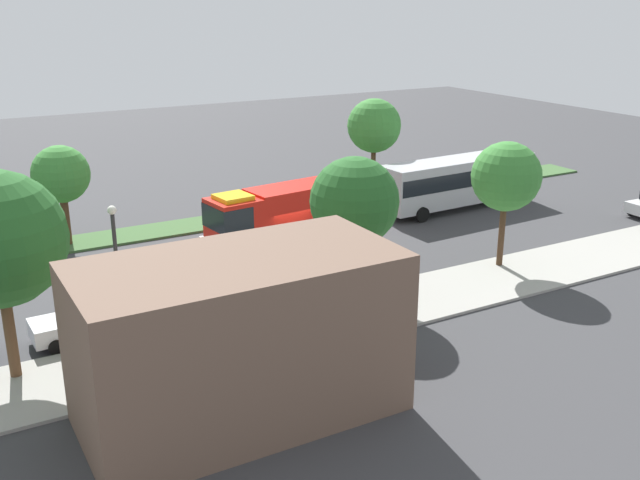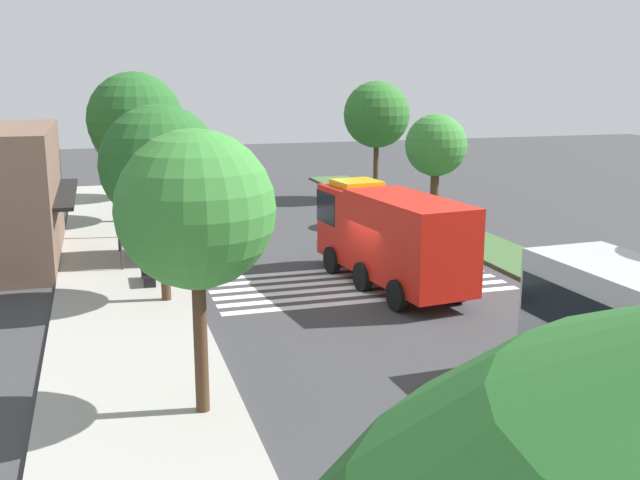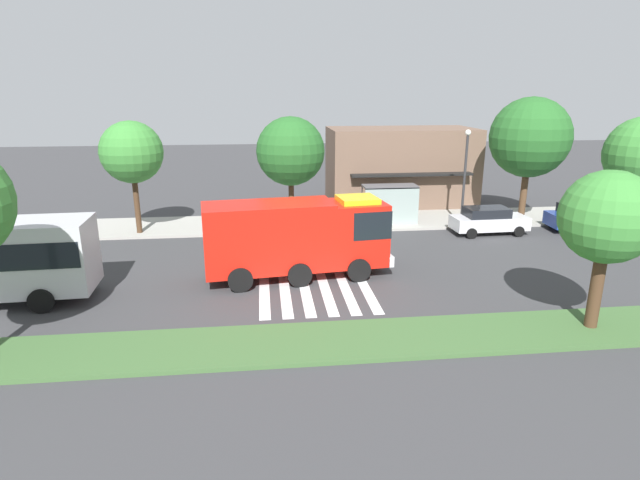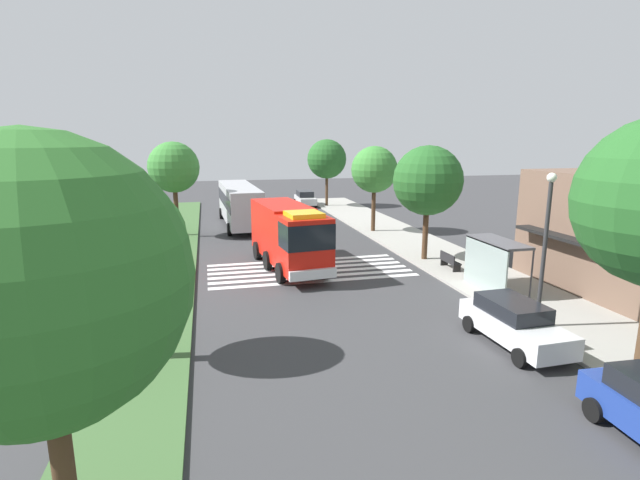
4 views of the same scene
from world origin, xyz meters
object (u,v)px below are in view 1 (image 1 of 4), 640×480
object	(u,v)px
parked_car_mid	(88,319)
street_lamp	(117,265)
fire_truck	(275,216)
median_tree_west	(61,175)
bus_stop_shelter	(231,292)
bench_near_shelter	(313,302)
sidewalk_tree_center	(354,202)
transit_bus	(458,179)
median_tree_far_west	(374,126)
sidewalk_tree_west	(506,177)

from	to	relation	value
parked_car_mid	street_lamp	bearing A→B (deg)	117.58
fire_truck	median_tree_west	xyz separation A→B (m)	(10.16, -6.77, 2.18)
bus_stop_shelter	median_tree_west	size ratio (longest dim) A/B	0.60
fire_truck	street_lamp	bearing A→B (deg)	29.36
parked_car_mid	median_tree_west	bearing A→B (deg)	-99.38
bench_near_shelter	sidewalk_tree_center	distance (m)	4.98
street_lamp	transit_bus	bearing A→B (deg)	-159.21
sidewalk_tree_center	median_tree_far_west	world-z (taller)	median_tree_far_west
transit_bus	median_tree_far_west	size ratio (longest dim) A/B	1.70
parked_car_mid	median_tree_west	distance (m)	13.51
bus_stop_shelter	street_lamp	xyz separation A→B (m)	(4.49, -0.77, 1.82)
fire_truck	median_tree_west	bearing A→B (deg)	-40.49
median_tree_west	bench_near_shelter	bearing A→B (deg)	116.44
sidewalk_tree_center	transit_bus	bearing A→B (deg)	-145.55
transit_bus	sidewalk_tree_center	xyz separation A→B (m)	(14.83, 10.17, 2.87)
median_tree_far_west	sidewalk_tree_center	bearing A→B (deg)	53.60
bench_near_shelter	median_tree_west	bearing A→B (deg)	-63.56
parked_car_mid	median_tree_far_west	xyz separation A→B (m)	(-23.09, -12.95, 4.41)
transit_bus	median_tree_west	xyz separation A→B (m)	(24.98, -4.98, 2.20)
parked_car_mid	median_tree_far_west	world-z (taller)	median_tree_far_west
street_lamp	sidewalk_tree_west	size ratio (longest dim) A/B	0.90
sidewalk_tree_center	parked_car_mid	bearing A→B (deg)	-10.47
bus_stop_shelter	median_tree_west	bearing A→B (deg)	-76.50
parked_car_mid	sidewalk_tree_center	distance (m)	12.78
street_lamp	sidewalk_tree_west	world-z (taller)	sidewalk_tree_west
fire_truck	median_tree_west	distance (m)	12.40
bus_stop_shelter	sidewalk_tree_center	xyz separation A→B (m)	(-6.42, -0.37, 3.04)
sidewalk_tree_west	median_tree_far_west	bearing A→B (deg)	-97.05
bus_stop_shelter	bench_near_shelter	size ratio (longest dim) A/B	2.19
bench_near_shelter	parked_car_mid	bearing A→B (deg)	-15.25
fire_truck	transit_bus	distance (m)	14.92
transit_bus	bus_stop_shelter	bearing A→B (deg)	-156.04
bus_stop_shelter	sidewalk_tree_west	bearing A→B (deg)	-178.63
street_lamp	median_tree_far_west	xyz separation A→B (m)	(-22.08, -14.75, 1.56)
parked_car_mid	bench_near_shelter	xyz separation A→B (m)	(-9.50, 2.59, -0.27)
transit_bus	bench_near_shelter	world-z (taller)	transit_bus
transit_bus	median_tree_west	size ratio (longest dim) A/B	2.06
street_lamp	median_tree_far_west	bearing A→B (deg)	-146.25
street_lamp	median_tree_far_west	distance (m)	26.60
transit_bus	street_lamp	size ratio (longest dim) A/B	1.98
parked_car_mid	sidewalk_tree_west	distance (m)	21.72
sidewalk_tree_west	median_tree_far_west	world-z (taller)	median_tree_far_west
median_tree_west	parked_car_mid	bearing A→B (deg)	82.22
fire_truck	median_tree_west	world-z (taller)	median_tree_west
parked_car_mid	bus_stop_shelter	size ratio (longest dim) A/B	1.31
transit_bus	median_tree_west	world-z (taller)	median_tree_west
parked_car_mid	median_tree_west	size ratio (longest dim) A/B	0.79
transit_bus	median_tree_west	bearing A→B (deg)	166.28
fire_truck	transit_bus	xyz separation A→B (m)	(-14.82, -1.79, -0.02)
fire_truck	parked_car_mid	distance (m)	13.49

